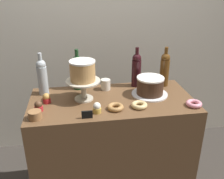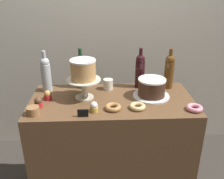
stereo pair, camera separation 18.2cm
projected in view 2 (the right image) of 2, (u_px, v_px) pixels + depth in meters
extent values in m
cube|color=beige|center=(108.00, 28.00, 2.50)|extent=(6.00, 0.05, 2.60)
cube|color=brown|center=(112.00, 150.00, 2.05)|extent=(1.21, 0.59, 0.93)
cylinder|color=beige|center=(84.00, 97.00, 1.88)|extent=(0.14, 0.14, 0.01)
cylinder|color=beige|center=(84.00, 89.00, 1.85)|extent=(0.04, 0.04, 0.13)
cylinder|color=beige|center=(84.00, 80.00, 1.82)|extent=(0.25, 0.25, 0.01)
cylinder|color=tan|center=(83.00, 70.00, 1.79)|extent=(0.18, 0.18, 0.13)
cylinder|color=white|center=(83.00, 61.00, 1.76)|extent=(0.18, 0.18, 0.01)
cylinder|color=white|center=(151.00, 96.00, 1.90)|extent=(0.28, 0.28, 0.01)
cylinder|color=#3D2619|center=(152.00, 88.00, 1.87)|extent=(0.20, 0.20, 0.12)
cylinder|color=white|center=(152.00, 80.00, 1.85)|extent=(0.21, 0.21, 0.01)
cylinder|color=#B2BCC1|center=(46.00, 78.00, 1.95)|extent=(0.08, 0.08, 0.22)
sphere|color=#B2BCC1|center=(45.00, 62.00, 1.90)|extent=(0.07, 0.07, 0.07)
cylinder|color=#B2BCC1|center=(44.00, 56.00, 1.88)|extent=(0.03, 0.03, 0.08)
cylinder|color=#5B3814|center=(169.00, 75.00, 2.01)|extent=(0.08, 0.08, 0.22)
sphere|color=#5B3814|center=(170.00, 60.00, 1.96)|extent=(0.07, 0.07, 0.07)
cylinder|color=#5B3814|center=(171.00, 53.00, 1.94)|extent=(0.03, 0.03, 0.08)
cylinder|color=#193D1E|center=(81.00, 74.00, 2.02)|extent=(0.08, 0.08, 0.22)
sphere|color=#193D1E|center=(80.00, 59.00, 1.97)|extent=(0.07, 0.07, 0.07)
cylinder|color=#193D1E|center=(80.00, 53.00, 1.95)|extent=(0.03, 0.03, 0.08)
cylinder|color=black|center=(140.00, 74.00, 2.03)|extent=(0.08, 0.08, 0.22)
sphere|color=black|center=(141.00, 59.00, 1.97)|extent=(0.07, 0.07, 0.07)
cylinder|color=black|center=(141.00, 53.00, 1.95)|extent=(0.03, 0.03, 0.08)
cylinder|color=red|center=(39.00, 105.00, 1.74)|extent=(0.06, 0.06, 0.03)
sphere|color=brown|center=(38.00, 101.00, 1.73)|extent=(0.05, 0.05, 0.05)
cylinder|color=gold|center=(94.00, 109.00, 1.68)|extent=(0.06, 0.06, 0.03)
sphere|color=white|center=(94.00, 105.00, 1.67)|extent=(0.05, 0.05, 0.05)
cylinder|color=red|center=(48.00, 97.00, 1.85)|extent=(0.06, 0.06, 0.03)
sphere|color=#CC9347|center=(48.00, 94.00, 1.83)|extent=(0.05, 0.05, 0.05)
torus|color=#E0C17F|center=(138.00, 106.00, 1.72)|extent=(0.11, 0.11, 0.03)
torus|color=pink|center=(195.00, 108.00, 1.70)|extent=(0.11, 0.11, 0.03)
torus|color=#B27F47|center=(113.00, 107.00, 1.71)|extent=(0.11, 0.11, 0.03)
cylinder|color=olive|center=(34.00, 114.00, 1.65)|extent=(0.08, 0.08, 0.01)
cylinder|color=olive|center=(33.00, 112.00, 1.64)|extent=(0.08, 0.08, 0.01)
cylinder|color=olive|center=(33.00, 111.00, 1.64)|extent=(0.08, 0.08, 0.01)
cylinder|color=olive|center=(33.00, 109.00, 1.64)|extent=(0.08, 0.08, 0.01)
cylinder|color=olive|center=(33.00, 108.00, 1.63)|extent=(0.08, 0.08, 0.01)
cube|color=black|center=(83.00, 113.00, 1.62)|extent=(0.07, 0.01, 0.05)
cylinder|color=silver|center=(108.00, 84.00, 2.01)|extent=(0.08, 0.08, 0.09)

